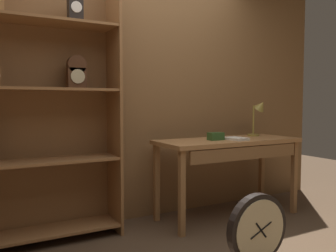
{
  "coord_description": "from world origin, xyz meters",
  "views": [
    {
      "loc": [
        -1.41,
        -1.93,
        1.16
      ],
      "look_at": [
        0.04,
        0.7,
        0.96
      ],
      "focal_mm": 37.94,
      "sensor_mm": 36.0,
      "label": 1
    }
  ],
  "objects_px": {
    "workbench": "(230,149)",
    "toolbox_small": "(216,136)",
    "desk_lamp": "(259,112)",
    "open_repair_manual": "(236,139)",
    "bookshelf": "(36,108)",
    "round_clock_large": "(257,231)"
  },
  "relations": [
    {
      "from": "desk_lamp",
      "to": "toolbox_small",
      "type": "xyz_separation_m",
      "value": [
        -0.67,
        -0.12,
        -0.23
      ]
    },
    {
      "from": "desk_lamp",
      "to": "toolbox_small",
      "type": "bearing_deg",
      "value": -169.9
    },
    {
      "from": "workbench",
      "to": "desk_lamp",
      "type": "relative_size",
      "value": 3.62
    },
    {
      "from": "round_clock_large",
      "to": "desk_lamp",
      "type": "bearing_deg",
      "value": 46.78
    },
    {
      "from": "bookshelf",
      "to": "open_repair_manual",
      "type": "bearing_deg",
      "value": -10.79
    },
    {
      "from": "toolbox_small",
      "to": "open_repair_manual",
      "type": "relative_size",
      "value": 0.68
    },
    {
      "from": "open_repair_manual",
      "to": "desk_lamp",
      "type": "bearing_deg",
      "value": 16.97
    },
    {
      "from": "open_repair_manual",
      "to": "toolbox_small",
      "type": "bearing_deg",
      "value": 149.95
    },
    {
      "from": "workbench",
      "to": "toolbox_small",
      "type": "distance_m",
      "value": 0.22
    },
    {
      "from": "desk_lamp",
      "to": "workbench",
      "type": "bearing_deg",
      "value": -165.96
    },
    {
      "from": "workbench",
      "to": "desk_lamp",
      "type": "height_order",
      "value": "desk_lamp"
    },
    {
      "from": "desk_lamp",
      "to": "toolbox_small",
      "type": "height_order",
      "value": "desk_lamp"
    },
    {
      "from": "workbench",
      "to": "toolbox_small",
      "type": "xyz_separation_m",
      "value": [
        -0.17,
        0.01,
        0.13
      ]
    },
    {
      "from": "open_repair_manual",
      "to": "bookshelf",
      "type": "bearing_deg",
      "value": 163.58
    },
    {
      "from": "round_clock_large",
      "to": "workbench",
      "type": "bearing_deg",
      "value": 61.21
    },
    {
      "from": "workbench",
      "to": "open_repair_manual",
      "type": "bearing_deg",
      "value": -79.95
    },
    {
      "from": "bookshelf",
      "to": "desk_lamp",
      "type": "distance_m",
      "value": 2.31
    },
    {
      "from": "desk_lamp",
      "to": "open_repair_manual",
      "type": "height_order",
      "value": "desk_lamp"
    },
    {
      "from": "workbench",
      "to": "desk_lamp",
      "type": "bearing_deg",
      "value": 14.04
    },
    {
      "from": "bookshelf",
      "to": "workbench",
      "type": "bearing_deg",
      "value": -8.46
    },
    {
      "from": "workbench",
      "to": "toolbox_small",
      "type": "relative_size",
      "value": 9.87
    },
    {
      "from": "desk_lamp",
      "to": "bookshelf",
      "type": "bearing_deg",
      "value": 176.48
    }
  ]
}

